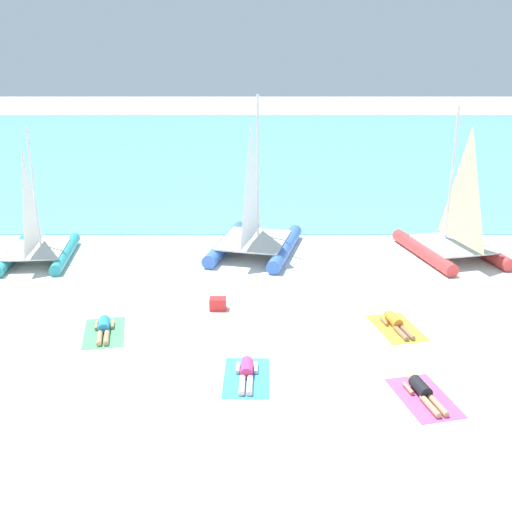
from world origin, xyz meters
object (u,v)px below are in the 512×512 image
Objects in this scene: towel_center_left at (247,378)px; towel_rightmost at (397,328)px; cooler_box at (218,304)px; towel_leftmost at (105,333)px; sailboat_red at (454,236)px; sailboat_teal at (37,242)px; sunbather_center_left at (247,372)px; towel_center_right at (425,398)px; sailboat_blue at (255,231)px; sunbather_center_right at (424,391)px; sunbather_leftmost at (105,327)px; sunbather_rightmost at (396,323)px.

towel_rightmost is at bearing 32.77° from towel_center_left.
cooler_box reaches higher than towel_center_left.
towel_leftmost is at bearing 148.89° from towel_center_left.
sailboat_red reaches higher than towel_center_left.
towel_leftmost is 4.63m from towel_center_left.
sailboat_teal is 8.02m from cooler_box.
cooler_box is at bearing 165.86° from towel_rightmost.
sunbather_center_left reaches higher than towel_leftmost.
towel_rightmost is (0.13, 3.57, 0.00)m from towel_center_right.
sailboat_blue is 3.04× the size of towel_leftmost.
cooler_box is (-4.95, 4.85, 0.17)m from towel_center_right.
sunbather_center_right is at bearing -21.91° from towel_leftmost.
sailboat_teal reaches higher than sunbather_center_left.
towel_leftmost is at bearing -90.00° from sunbather_leftmost.
sailboat_blue reaches higher than sunbather_leftmost.
sailboat_red reaches higher than sunbather_center_left.
sunbather_rightmost is 3.12× the size of cooler_box.
sunbather_center_right is (4.02, -0.82, 0.13)m from towel_center_left.
sunbather_leftmost is at bearing 157.35° from towel_center_right.
sunbather_center_right is (4.02, -0.89, 0.00)m from sunbather_center_left.
sunbather_leftmost is at bearing 168.96° from sunbather_rightmost.
towel_center_left is at bearing -51.86° from sailboat_teal.
sailboat_teal is 11.29m from towel_center_left.
sunbather_leftmost is 1.00× the size of sunbather_center_left.
sailboat_red is at bearing 70.34° from towel_center_right.
sailboat_teal is at bearing 154.88° from towel_rightmost.
sunbather_leftmost is 8.14m from sunbather_rightmost.
sailboat_red reaches higher than sailboat_teal.
sailboat_blue is at bearing 109.33° from sunbather_rightmost.
towel_rightmost is (-3.29, -6.00, -0.80)m from sailboat_red.
cooler_box reaches higher than sunbather_center_left.
sailboat_teal is 3.05× the size of sunbather_center_right.
sailboat_blue is 9.01m from sunbather_center_left.
sailboat_red is 3.49× the size of sunbather_center_right.
towel_leftmost is at bearing 157.73° from towel_center_right.
towel_center_left is 4.96m from towel_rightmost.
cooler_box reaches higher than sunbather_rightmost.
sailboat_teal reaches higher than towel_leftmost.
cooler_box is at bearing 153.44° from sunbather_rightmost.
towel_center_left is at bearing -90.00° from sunbather_center_left.
towel_rightmost is at bearing -90.00° from sunbather_rightmost.
sailboat_blue is 3.70× the size of sunbather_center_right.
towel_center_right is (4.04, -0.89, 0.00)m from towel_center_left.
towel_leftmost is at bearing 150.58° from sunbather_center_left.
sunbather_leftmost is (-0.01, 0.07, 0.13)m from towel_leftmost.
sunbather_center_left is at bearing -160.23° from sunbather_rightmost.
sailboat_teal reaches higher than cooler_box.
towel_center_left is at bearing 167.64° from towel_center_right.
sunbather_center_left is 0.82× the size of towel_center_right.
cooler_box is (-4.94, 4.78, 0.05)m from sunbather_center_right.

